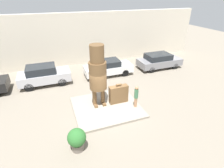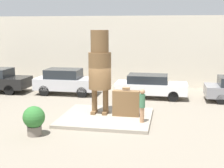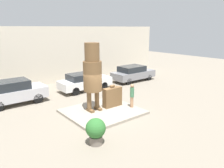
{
  "view_description": "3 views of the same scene",
  "coord_description": "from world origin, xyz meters",
  "px_view_note": "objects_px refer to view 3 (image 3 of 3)",
  "views": [
    {
      "loc": [
        -3.03,
        -9.34,
        7.06
      ],
      "look_at": [
        0.44,
        0.12,
        1.72
      ],
      "focal_mm": 28.0,
      "sensor_mm": 36.0,
      "label": 1
    },
    {
      "loc": [
        3.02,
        -14.54,
        4.51
      ],
      "look_at": [
        0.32,
        -0.18,
        1.8
      ],
      "focal_mm": 50.0,
      "sensor_mm": 36.0,
      "label": 2
    },
    {
      "loc": [
        -7.53,
        -10.35,
        5.19
      ],
      "look_at": [
        0.62,
        -0.16,
        1.79
      ],
      "focal_mm": 35.0,
      "sensor_mm": 36.0,
      "label": 3
    }
  ],
  "objects_px": {
    "statue_figure": "(92,72)",
    "planter_pot": "(96,130)",
    "tourist": "(132,95)",
    "parked_car_grey": "(133,73)",
    "giant_suitcase": "(112,97)",
    "parked_car_silver": "(14,92)",
    "parked_car_white": "(85,81)"
  },
  "relations": [
    {
      "from": "giant_suitcase",
      "to": "parked_car_grey",
      "type": "distance_m",
      "value": 7.94
    },
    {
      "from": "parked_car_white",
      "to": "giant_suitcase",
      "type": "bearing_deg",
      "value": -100.2
    },
    {
      "from": "tourist",
      "to": "planter_pot",
      "type": "bearing_deg",
      "value": -153.41
    },
    {
      "from": "statue_figure",
      "to": "parked_car_white",
      "type": "bearing_deg",
      "value": 64.09
    },
    {
      "from": "tourist",
      "to": "giant_suitcase",
      "type": "bearing_deg",
      "value": 133.45
    },
    {
      "from": "giant_suitcase",
      "to": "planter_pot",
      "type": "bearing_deg",
      "value": -138.11
    },
    {
      "from": "giant_suitcase",
      "to": "tourist",
      "type": "relative_size",
      "value": 0.93
    },
    {
      "from": "tourist",
      "to": "planter_pot",
      "type": "distance_m",
      "value": 4.83
    },
    {
      "from": "statue_figure",
      "to": "planter_pot",
      "type": "xyz_separation_m",
      "value": [
        -2.07,
        -3.3,
        -1.9
      ]
    },
    {
      "from": "statue_figure",
      "to": "giant_suitcase",
      "type": "bearing_deg",
      "value": -9.07
    },
    {
      "from": "tourist",
      "to": "parked_car_white",
      "type": "relative_size",
      "value": 0.35
    },
    {
      "from": "giant_suitcase",
      "to": "planter_pot",
      "type": "height_order",
      "value": "giant_suitcase"
    },
    {
      "from": "parked_car_grey",
      "to": "planter_pot",
      "type": "height_order",
      "value": "parked_car_grey"
    },
    {
      "from": "giant_suitcase",
      "to": "planter_pot",
      "type": "distance_m",
      "value": 4.61
    },
    {
      "from": "parked_car_silver",
      "to": "parked_car_grey",
      "type": "relative_size",
      "value": 0.93
    },
    {
      "from": "parked_car_grey",
      "to": "planter_pot",
      "type": "bearing_deg",
      "value": -141.6
    },
    {
      "from": "parked_car_grey",
      "to": "parked_car_silver",
      "type": "bearing_deg",
      "value": 179.08
    },
    {
      "from": "statue_figure",
      "to": "planter_pot",
      "type": "distance_m",
      "value": 4.33
    },
    {
      "from": "tourist",
      "to": "parked_car_silver",
      "type": "height_order",
      "value": "tourist"
    },
    {
      "from": "statue_figure",
      "to": "parked_car_grey",
      "type": "distance_m",
      "value": 9.14
    },
    {
      "from": "statue_figure",
      "to": "parked_car_white",
      "type": "distance_m",
      "value": 5.4
    },
    {
      "from": "tourist",
      "to": "parked_car_silver",
      "type": "relative_size",
      "value": 0.38
    },
    {
      "from": "statue_figure",
      "to": "planter_pot",
      "type": "height_order",
      "value": "statue_figure"
    },
    {
      "from": "statue_figure",
      "to": "parked_car_grey",
      "type": "relative_size",
      "value": 0.94
    },
    {
      "from": "statue_figure",
      "to": "tourist",
      "type": "xyz_separation_m",
      "value": [
        2.24,
        -1.14,
        -1.59
      ]
    },
    {
      "from": "parked_car_silver",
      "to": "parked_car_grey",
      "type": "height_order",
      "value": "parked_car_silver"
    },
    {
      "from": "giant_suitcase",
      "to": "parked_car_grey",
      "type": "relative_size",
      "value": 0.32
    },
    {
      "from": "planter_pot",
      "to": "parked_car_white",
      "type": "bearing_deg",
      "value": 61.39
    },
    {
      "from": "giant_suitcase",
      "to": "tourist",
      "type": "height_order",
      "value": "tourist"
    },
    {
      "from": "statue_figure",
      "to": "parked_car_white",
      "type": "xyz_separation_m",
      "value": [
        2.22,
        4.58,
        -1.8
      ]
    },
    {
      "from": "tourist",
      "to": "parked_car_white",
      "type": "height_order",
      "value": "tourist"
    },
    {
      "from": "parked_car_white",
      "to": "planter_pot",
      "type": "xyz_separation_m",
      "value": [
        -4.3,
        -7.88,
        -0.1
      ]
    }
  ]
}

